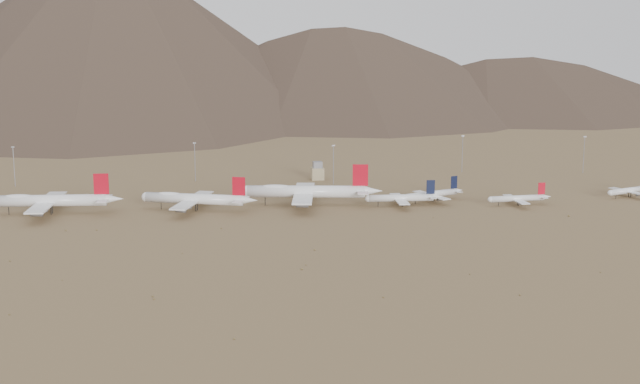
{
  "coord_description": "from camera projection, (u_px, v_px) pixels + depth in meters",
  "views": [
    {
      "loc": [
        -51.27,
        -454.55,
        106.02
      ],
      "look_at": [
        18.68,
        30.0,
        9.47
      ],
      "focal_mm": 50.0,
      "sensor_mm": 36.0,
      "label": 1
    }
  ],
  "objects": [
    {
      "name": "mast_far_east",
      "position": [
        584.0,
        153.0,
        611.86
      ],
      "size": [
        2.0,
        0.6,
        25.7
      ],
      "color": "gray",
      "rests_on": "ground"
    },
    {
      "name": "desert_scrub",
      "position": [
        207.0,
        261.0,
        391.41
      ],
      "size": [
        344.43,
        170.65,
        0.9
      ],
      "color": "brown",
      "rests_on": "ground"
    },
    {
      "name": "mast_centre",
      "position": [
        333.0,
        163.0,
        569.8
      ],
      "size": [
        2.0,
        0.6,
        25.7
      ],
      "color": "gray",
      "rests_on": "ground"
    },
    {
      "name": "narrowbody_d",
      "position": [
        630.0,
        190.0,
        532.52
      ],
      "size": [
        35.97,
        26.96,
        12.49
      ],
      "rotation": [
        0.0,
        0.0,
        0.37
      ],
      "color": "white",
      "rests_on": "ground"
    },
    {
      "name": "mast_east",
      "position": [
        462.0,
        152.0,
        615.66
      ],
      "size": [
        2.0,
        0.6,
        25.7
      ],
      "color": "gray",
      "rests_on": "ground"
    },
    {
      "name": "mast_west",
      "position": [
        195.0,
        160.0,
        581.43
      ],
      "size": [
        2.0,
        0.6,
        25.7
      ],
      "color": "gray",
      "rests_on": "ground"
    },
    {
      "name": "narrowbody_c",
      "position": [
        519.0,
        198.0,
        508.45
      ],
      "size": [
        38.55,
        27.69,
        12.72
      ],
      "rotation": [
        0.0,
        0.0,
        0.06
      ],
      "color": "white",
      "rests_on": "ground"
    },
    {
      "name": "narrowbody_b",
      "position": [
        434.0,
        194.0,
        519.14
      ],
      "size": [
        39.39,
        29.58,
        13.74
      ],
      "rotation": [
        0.0,
        0.0,
        0.38
      ],
      "color": "white",
      "rests_on": "ground"
    },
    {
      "name": "widebody_centre",
      "position": [
        195.0,
        199.0,
        493.63
      ],
      "size": [
        64.45,
        51.33,
        19.91
      ],
      "rotation": [
        0.0,
        0.0,
        -0.33
      ],
      "color": "white",
      "rests_on": "ground"
    },
    {
      "name": "control_tower",
      "position": [
        318.0,
        172.0,
        588.79
      ],
      "size": [
        8.0,
        8.0,
        12.0
      ],
      "color": "tan",
      "rests_on": "ground"
    },
    {
      "name": "widebody_east",
      "position": [
        307.0,
        191.0,
        507.19
      ],
      "size": [
        80.01,
        62.4,
        23.92
      ],
      "rotation": [
        0.0,
        0.0,
        -0.16
      ],
      "color": "white",
      "rests_on": "ground"
    },
    {
      "name": "widebody_west",
      "position": [
        49.0,
        200.0,
        485.12
      ],
      "size": [
        74.76,
        57.7,
        22.21
      ],
      "rotation": [
        0.0,
        0.0,
        -0.08
      ],
      "color": "white",
      "rests_on": "ground"
    },
    {
      "name": "ground",
      "position": [
        293.0,
        221.0,
        469.09
      ],
      "size": [
        3000.0,
        3000.0,
        0.0
      ],
      "primitive_type": "plane",
      "color": "olive",
      "rests_on": "ground"
    },
    {
      "name": "mast_far_west",
      "position": [
        14.0,
        164.0,
        563.39
      ],
      "size": [
        2.0,
        0.6,
        25.7
      ],
      "color": "gray",
      "rests_on": "ground"
    },
    {
      "name": "narrowbody_a",
      "position": [
        403.0,
        198.0,
        506.28
      ],
      "size": [
        44.85,
        32.16,
        14.79
      ],
      "rotation": [
        0.0,
        0.0,
        -0.05
      ],
      "color": "white",
      "rests_on": "ground"
    }
  ]
}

